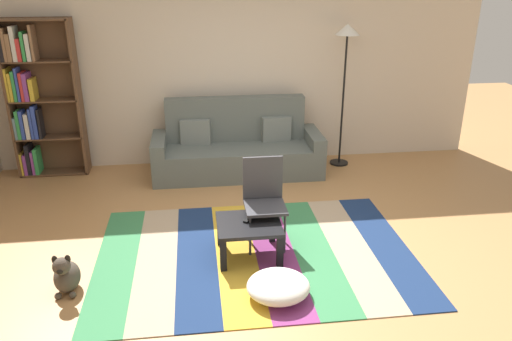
{
  "coord_description": "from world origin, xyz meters",
  "views": [
    {
      "loc": [
        -0.65,
        -4.38,
        2.62
      ],
      "look_at": [
        -0.03,
        0.44,
        0.65
      ],
      "focal_mm": 35.11,
      "sensor_mm": 36.0,
      "label": 1
    }
  ],
  "objects_px": {
    "coffee_table": "(249,229)",
    "standing_lamp": "(346,49)",
    "pouf": "(278,286)",
    "folding_chair": "(264,194)",
    "bookshelf": "(35,98)",
    "dog": "(66,275)",
    "tv_remote": "(248,219)",
    "couch": "(237,149)"
  },
  "relations": [
    {
      "from": "coffee_table",
      "to": "standing_lamp",
      "type": "xyz_separation_m",
      "value": [
        1.57,
        2.32,
        1.33
      ]
    },
    {
      "from": "pouf",
      "to": "standing_lamp",
      "type": "distance_m",
      "value": 3.66
    },
    {
      "from": "standing_lamp",
      "to": "coffee_table",
      "type": "bearing_deg",
      "value": -124.11
    },
    {
      "from": "folding_chair",
      "to": "standing_lamp",
      "type": "bearing_deg",
      "value": 99.48
    },
    {
      "from": "coffee_table",
      "to": "pouf",
      "type": "distance_m",
      "value": 0.74
    },
    {
      "from": "bookshelf",
      "to": "folding_chair",
      "type": "distance_m",
      "value": 3.53
    },
    {
      "from": "dog",
      "to": "folding_chair",
      "type": "bearing_deg",
      "value": 19.13
    },
    {
      "from": "bookshelf",
      "to": "tv_remote",
      "type": "xyz_separation_m",
      "value": [
        2.52,
        -2.42,
        -0.68
      ]
    },
    {
      "from": "couch",
      "to": "dog",
      "type": "xyz_separation_m",
      "value": [
        -1.72,
        -2.57,
        -0.18
      ]
    },
    {
      "from": "standing_lamp",
      "to": "tv_remote",
      "type": "bearing_deg",
      "value": -124.7
    },
    {
      "from": "bookshelf",
      "to": "folding_chair",
      "type": "height_order",
      "value": "bookshelf"
    },
    {
      "from": "bookshelf",
      "to": "coffee_table",
      "type": "relative_size",
      "value": 3.38
    },
    {
      "from": "bookshelf",
      "to": "coffee_table",
      "type": "height_order",
      "value": "bookshelf"
    },
    {
      "from": "bookshelf",
      "to": "pouf",
      "type": "distance_m",
      "value": 4.26
    },
    {
      "from": "couch",
      "to": "coffee_table",
      "type": "height_order",
      "value": "couch"
    },
    {
      "from": "tv_remote",
      "to": "folding_chair",
      "type": "relative_size",
      "value": 0.17
    },
    {
      "from": "bookshelf",
      "to": "pouf",
      "type": "relative_size",
      "value": 3.79
    },
    {
      "from": "dog",
      "to": "standing_lamp",
      "type": "relative_size",
      "value": 0.2
    },
    {
      "from": "couch",
      "to": "folding_chair",
      "type": "bearing_deg",
      "value": -87.22
    },
    {
      "from": "tv_remote",
      "to": "coffee_table",
      "type": "bearing_deg",
      "value": -60.2
    },
    {
      "from": "bookshelf",
      "to": "pouf",
      "type": "bearing_deg",
      "value": -49.63
    },
    {
      "from": "standing_lamp",
      "to": "dog",
      "type": "bearing_deg",
      "value": -139.89
    },
    {
      "from": "coffee_table",
      "to": "standing_lamp",
      "type": "distance_m",
      "value": 3.1
    },
    {
      "from": "standing_lamp",
      "to": "pouf",
      "type": "bearing_deg",
      "value": -114.89
    },
    {
      "from": "tv_remote",
      "to": "standing_lamp",
      "type": "bearing_deg",
      "value": 87.05
    },
    {
      "from": "coffee_table",
      "to": "pouf",
      "type": "bearing_deg",
      "value": -76.07
    },
    {
      "from": "coffee_table",
      "to": "folding_chair",
      "type": "xyz_separation_m",
      "value": [
        0.18,
        0.25,
        0.24
      ]
    },
    {
      "from": "couch",
      "to": "tv_remote",
      "type": "bearing_deg",
      "value": -92.27
    },
    {
      "from": "pouf",
      "to": "dog",
      "type": "bearing_deg",
      "value": 170.09
    },
    {
      "from": "couch",
      "to": "dog",
      "type": "bearing_deg",
      "value": -123.83
    },
    {
      "from": "dog",
      "to": "tv_remote",
      "type": "xyz_separation_m",
      "value": [
        1.64,
        0.43,
        0.21
      ]
    },
    {
      "from": "couch",
      "to": "bookshelf",
      "type": "distance_m",
      "value": 2.72
    },
    {
      "from": "coffee_table",
      "to": "standing_lamp",
      "type": "bearing_deg",
      "value": 55.89
    },
    {
      "from": "bookshelf",
      "to": "folding_chair",
      "type": "relative_size",
      "value": 2.29
    },
    {
      "from": "couch",
      "to": "standing_lamp",
      "type": "height_order",
      "value": "standing_lamp"
    },
    {
      "from": "coffee_table",
      "to": "tv_remote",
      "type": "height_order",
      "value": "tv_remote"
    },
    {
      "from": "couch",
      "to": "standing_lamp",
      "type": "distance_m",
      "value": 1.97
    },
    {
      "from": "coffee_table",
      "to": "dog",
      "type": "height_order",
      "value": "dog"
    },
    {
      "from": "standing_lamp",
      "to": "tv_remote",
      "type": "height_order",
      "value": "standing_lamp"
    },
    {
      "from": "coffee_table",
      "to": "tv_remote",
      "type": "xyz_separation_m",
      "value": [
        0.0,
        0.05,
        0.08
      ]
    },
    {
      "from": "dog",
      "to": "tv_remote",
      "type": "bearing_deg",
      "value": 14.83
    },
    {
      "from": "tv_remote",
      "to": "folding_chair",
      "type": "xyz_separation_m",
      "value": [
        0.18,
        0.2,
        0.16
      ]
    }
  ]
}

